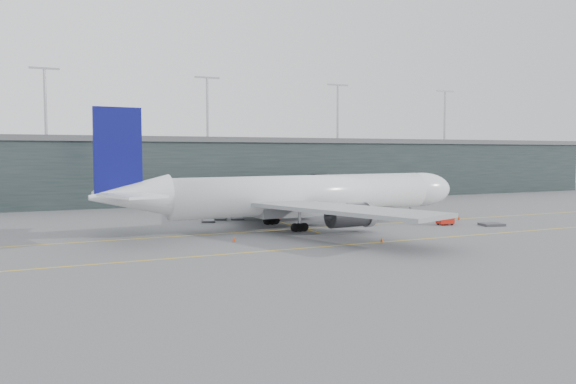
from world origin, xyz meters
name	(u,v)px	position (x,y,z in m)	size (l,w,h in m)	color
ground	(264,227)	(0.00, 0.00, 0.00)	(320.00, 320.00, 0.00)	#515156
taxiline_a	(273,230)	(0.00, -4.00, 0.01)	(160.00, 0.25, 0.02)	yellow
taxiline_b	(323,247)	(0.00, -20.00, 0.01)	(160.00, 0.25, 0.02)	yellow
taxiline_lead_main	(249,213)	(5.00, 20.00, 0.01)	(0.25, 60.00, 0.02)	yellow
terminal	(177,169)	(0.00, 58.00, 7.62)	(240.00, 36.00, 29.00)	#1D2728
main_aircraft	(304,195)	(6.12, -1.83, 4.94)	(62.82, 58.88, 17.61)	white
jet_bridge	(331,184)	(24.91, 23.93, 4.90)	(13.94, 43.34, 6.54)	#2B2B30
gse_cart	(445,219)	(27.68, -9.46, 0.95)	(2.66, 1.84, 1.71)	#B6190D
baggage_dolly	(492,224)	(33.98, -13.12, 0.20)	(3.42, 2.73, 0.34)	#37373C
uld_a	(208,216)	(-6.20, 9.28, 1.08)	(2.63, 2.31, 2.05)	#313236
uld_b	(221,214)	(-3.35, 11.55, 1.02)	(2.62, 2.39, 1.94)	#313236
uld_c	(238,214)	(-0.55, 10.78, 1.08)	(2.70, 2.40, 2.06)	#313236
cone_nose	(459,218)	(34.38, -5.06, 0.40)	(0.50, 0.50, 0.80)	red
cone_wing_stbd	(382,240)	(8.57, -20.01, 0.32)	(0.41, 0.41, 0.65)	#D95A0C
cone_wing_port	(280,217)	(6.92, 9.41, 0.33)	(0.42, 0.42, 0.67)	#FF460E
cone_tail	(234,239)	(-8.84, -11.77, 0.34)	(0.43, 0.43, 0.69)	#EE470D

